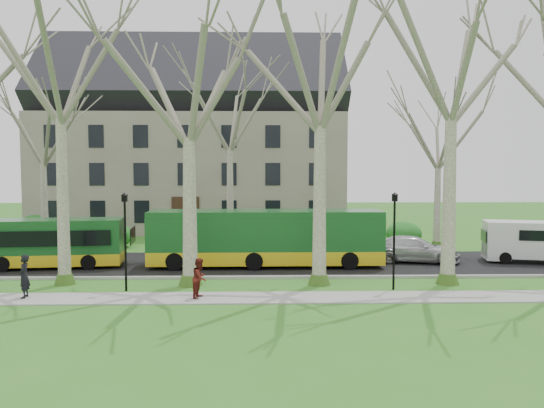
{
  "coord_description": "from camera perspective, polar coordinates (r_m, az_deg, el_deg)",
  "views": [
    {
      "loc": [
        -0.0,
        -24.46,
        5.48
      ],
      "look_at": [
        0.6,
        3.0,
        3.62
      ],
      "focal_mm": 35.0,
      "sensor_mm": 36.0,
      "label": 1
    }
  ],
  "objects": [
    {
      "name": "ground",
      "position": [
        25.07,
        -1.24,
        -8.75
      ],
      "size": [
        120.0,
        120.0,
        0.0
      ],
      "primitive_type": "plane",
      "color": "#367922",
      "rests_on": "ground"
    },
    {
      "name": "road",
      "position": [
        30.45,
        -1.25,
        -6.43
      ],
      "size": [
        80.0,
        8.0,
        0.06
      ],
      "primitive_type": "cube",
      "color": "black",
      "rests_on": "ground"
    },
    {
      "name": "building",
      "position": [
        48.9,
        -8.37,
        6.87
      ],
      "size": [
        26.5,
        12.2,
        16.0
      ],
      "color": "gray",
      "rests_on": "ground"
    },
    {
      "name": "sedan",
      "position": [
        31.86,
        15.05,
        -4.71
      ],
      "size": [
        5.39,
        3.05,
        1.47
      ],
      "primitive_type": "imported",
      "rotation": [
        0.0,
        0.0,
        1.37
      ],
      "color": "#BABABF",
      "rests_on": "road"
    },
    {
      "name": "pedestrian_b",
      "position": [
        22.57,
        -7.77,
        -7.88
      ],
      "size": [
        0.81,
        0.94,
        1.66
      ],
      "primitive_type": "imported",
      "rotation": [
        0.0,
        0.0,
        1.32
      ],
      "color": "#581914",
      "rests_on": "sidewalk"
    },
    {
      "name": "van_a",
      "position": [
        34.02,
        26.37,
        -3.69
      ],
      "size": [
        5.69,
        3.15,
        2.35
      ],
      "primitive_type": null,
      "rotation": [
        0.0,
        0.0,
        -0.23
      ],
      "color": "silver",
      "rests_on": "road"
    },
    {
      "name": "lamp_row",
      "position": [
        23.64,
        -1.25,
        -3.18
      ],
      "size": [
        36.22,
        0.22,
        4.3
      ],
      "color": "black",
      "rests_on": "ground"
    },
    {
      "name": "tree_row_verge",
      "position": [
        24.81,
        -1.27,
        7.39
      ],
      "size": [
        49.0,
        7.0,
        14.0
      ],
      "color": "gray",
      "rests_on": "ground"
    },
    {
      "name": "bus_lead",
      "position": [
        31.92,
        -25.52,
        -3.81
      ],
      "size": [
        11.07,
        3.42,
        2.72
      ],
      "primitive_type": null,
      "rotation": [
        0.0,
        0.0,
        0.11
      ],
      "color": "#165020",
      "rests_on": "road"
    },
    {
      "name": "bus_follow",
      "position": [
        29.38,
        -0.68,
        -3.6
      ],
      "size": [
        12.78,
        2.73,
        3.19
      ],
      "primitive_type": null,
      "rotation": [
        0.0,
        0.0,
        0.01
      ],
      "color": "#165020",
      "rests_on": "road"
    },
    {
      "name": "tree_row_far",
      "position": [
        35.49,
        -3.43,
        4.71
      ],
      "size": [
        33.0,
        7.0,
        12.0
      ],
      "color": "gray",
      "rests_on": "ground"
    },
    {
      "name": "hedges",
      "position": [
        39.0,
        -8.13,
        -2.76
      ],
      "size": [
        30.6,
        8.6,
        2.0
      ],
      "color": "#1A5B21",
      "rests_on": "ground"
    },
    {
      "name": "curb",
      "position": [
        26.52,
        -1.24,
        -7.89
      ],
      "size": [
        80.0,
        0.25,
        0.14
      ],
      "primitive_type": "cube",
      "color": "#A5A39E",
      "rests_on": "ground"
    },
    {
      "name": "sidewalk",
      "position": [
        22.63,
        -1.24,
        -10.06
      ],
      "size": [
        70.0,
        2.0,
        0.06
      ],
      "primitive_type": "cube",
      "color": "gray",
      "rests_on": "ground"
    },
    {
      "name": "pedestrian_a",
      "position": [
        24.62,
        -25.12,
        -7.06
      ],
      "size": [
        0.51,
        0.71,
        1.8
      ],
      "primitive_type": "imported",
      "rotation": [
        0.0,
        0.0,
        -1.44
      ],
      "color": "black",
      "rests_on": "sidewalk"
    }
  ]
}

